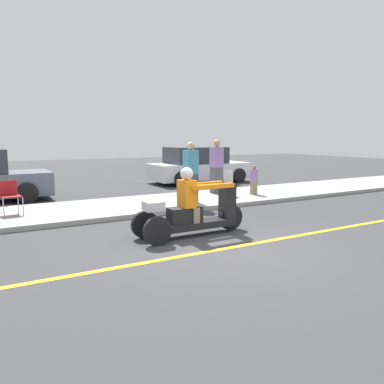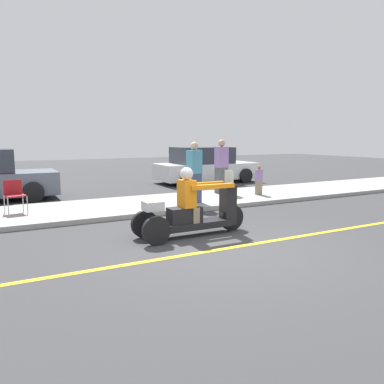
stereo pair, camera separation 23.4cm
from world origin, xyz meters
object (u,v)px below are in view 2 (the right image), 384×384
motorcycle_trike (192,212)px  folding_chair_curbside (14,193)px  spectator_mid_group (194,174)px  spectator_end_of_line (259,181)px  spectator_with_child (221,167)px  parked_car_lot_left (205,166)px

motorcycle_trike → folding_chair_curbside: (-3.12, 3.70, 0.12)m
spectator_mid_group → spectator_end_of_line: bearing=8.1°
spectator_with_child → parked_car_lot_left: size_ratio=0.40×
spectator_with_child → parked_car_lot_left: spectator_with_child is taller
motorcycle_trike → parked_car_lot_left: size_ratio=0.55×
spectator_mid_group → spectator_end_of_line: 2.69m
folding_chair_curbside → spectator_mid_group: bearing=-10.2°
spectator_with_child → spectator_mid_group: (-1.73, -1.27, -0.03)m
spectator_mid_group → folding_chair_curbside: (-4.70, 0.85, -0.34)m
spectator_with_child → folding_chair_curbside: 6.45m
spectator_end_of_line → parked_car_lot_left: bearing=82.6°
motorcycle_trike → spectator_mid_group: bearing=61.0°
motorcycle_trike → spectator_with_child: size_ratio=1.35×
spectator_end_of_line → folding_chair_curbside: 7.36m
spectator_mid_group → folding_chair_curbside: 4.79m
spectator_end_of_line → folding_chair_curbside: (-7.34, 0.47, 0.04)m
spectator_mid_group → parked_car_lot_left: size_ratio=0.39×
motorcycle_trike → spectator_with_child: 5.31m
spectator_end_of_line → folding_chair_curbside: spectator_end_of_line is taller
parked_car_lot_left → motorcycle_trike: bearing=-121.6°
spectator_with_child → folding_chair_curbside: bearing=-176.3°
spectator_mid_group → parked_car_lot_left: (3.24, 5.00, -0.22)m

